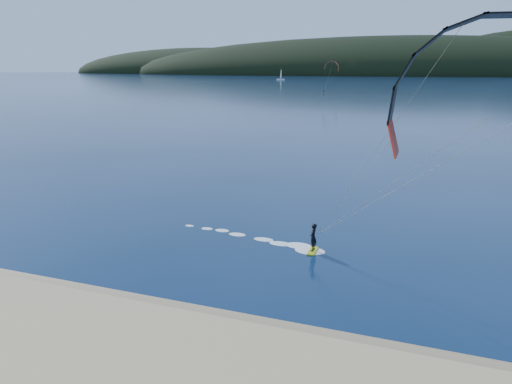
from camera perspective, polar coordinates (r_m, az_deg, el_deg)
ground at (r=20.69m, az=-18.17°, el=-19.85°), size 1800.00×1800.00×0.00m
wet_sand at (r=23.76m, az=-11.41°, el=-14.31°), size 220.00×2.50×0.10m
headland at (r=758.49m, az=19.44°, el=13.36°), size 1200.00×310.00×140.00m
kitesurfer_near at (r=22.59m, az=25.62°, el=7.75°), size 23.97×8.64×14.07m
kitesurfer_far at (r=213.23m, az=9.20°, el=14.63°), size 7.74×4.88×12.94m
sailboat at (r=438.76m, az=3.04°, el=13.62°), size 7.28×4.81×10.16m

